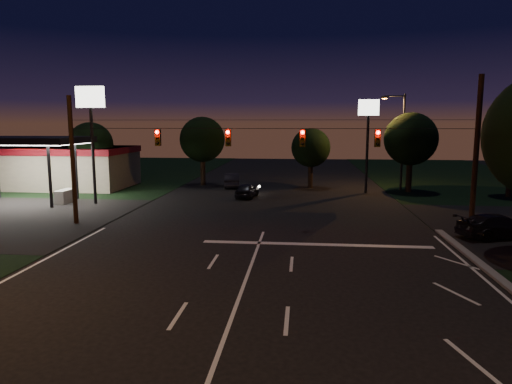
# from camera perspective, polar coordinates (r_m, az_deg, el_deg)

# --- Properties ---
(ground) EXTENTS (140.00, 140.00, 0.00)m
(ground) POSITION_cam_1_polar(r_m,az_deg,el_deg) (13.70, -4.42, -18.80)
(ground) COLOR black
(ground) RESTS_ON ground
(stop_bar) EXTENTS (12.00, 0.50, 0.01)m
(stop_bar) POSITION_cam_1_polar(r_m,az_deg,el_deg) (24.31, 7.52, -6.50)
(stop_bar) COLOR silver
(stop_bar) RESTS_ON ground
(utility_pole_right) EXTENTS (0.30, 0.30, 9.00)m
(utility_pole_right) POSITION_cam_1_polar(r_m,az_deg,el_deg) (29.36, 25.22, -4.64)
(utility_pole_right) COLOR black
(utility_pole_right) RESTS_ON ground
(utility_pole_left) EXTENTS (0.28, 0.28, 8.00)m
(utility_pole_left) POSITION_cam_1_polar(r_m,az_deg,el_deg) (31.14, -21.53, -3.71)
(utility_pole_left) COLOR black
(utility_pole_left) RESTS_ON ground
(signal_span) EXTENTS (24.00, 0.40, 1.56)m
(signal_span) POSITION_cam_1_polar(r_m,az_deg,el_deg) (27.03, 1.13, 6.89)
(signal_span) COLOR black
(signal_span) RESTS_ON ground
(gas_station) EXTENTS (14.20, 16.10, 5.25)m
(gas_station) POSITION_cam_1_polar(r_m,az_deg,el_deg) (48.89, -23.73, 3.25)
(gas_station) COLOR gray
(gas_station) RESTS_ON ground
(pole_sign_left_near) EXTENTS (2.20, 0.30, 9.10)m
(pole_sign_left_near) POSITION_cam_1_polar(r_m,az_deg,el_deg) (37.65, -19.93, 9.10)
(pole_sign_left_near) COLOR black
(pole_sign_left_near) RESTS_ON ground
(pole_sign_right) EXTENTS (1.80, 0.30, 8.40)m
(pole_sign_right) POSITION_cam_1_polar(r_m,az_deg,el_deg) (42.36, 13.84, 8.24)
(pole_sign_right) COLOR black
(pole_sign_right) RESTS_ON ground
(street_light_right_far) EXTENTS (2.20, 0.35, 9.00)m
(street_light_right_far) POSITION_cam_1_polar(r_m,az_deg,el_deg) (44.89, 17.57, 6.82)
(street_light_right_far) COLOR black
(street_light_right_far) RESTS_ON ground
(tree_far_a) EXTENTS (4.20, 4.20, 6.42)m
(tree_far_a) POSITION_cam_1_polar(r_m,az_deg,el_deg) (46.73, -19.87, 5.56)
(tree_far_a) COLOR black
(tree_far_a) RESTS_ON ground
(tree_far_b) EXTENTS (4.60, 4.60, 6.98)m
(tree_far_b) POSITION_cam_1_polar(r_m,az_deg,el_deg) (47.24, -6.66, 6.47)
(tree_far_b) COLOR black
(tree_far_b) RESTS_ON ground
(tree_far_c) EXTENTS (3.80, 3.80, 5.86)m
(tree_far_c) POSITION_cam_1_polar(r_m,az_deg,el_deg) (45.14, 6.89, 5.46)
(tree_far_c) COLOR black
(tree_far_c) RESTS_ON ground
(tree_far_d) EXTENTS (4.80, 4.80, 7.30)m
(tree_far_d) POSITION_cam_1_polar(r_m,az_deg,el_deg) (44.22, 18.77, 6.21)
(tree_far_d) COLOR black
(tree_far_d) RESTS_ON ground
(tree_far_e) EXTENTS (4.00, 4.00, 6.18)m
(tree_far_e) POSITION_cam_1_polar(r_m,az_deg,el_deg) (44.81, 29.35, 4.68)
(tree_far_e) COLOR black
(tree_far_e) RESTS_ON ground
(car_oncoming_a) EXTENTS (1.93, 3.79, 1.23)m
(car_oncoming_a) POSITION_cam_1_polar(r_m,az_deg,el_deg) (39.09, -1.14, 0.21)
(car_oncoming_a) COLOR black
(car_oncoming_a) RESTS_ON ground
(car_oncoming_b) EXTENTS (2.04, 4.30, 1.36)m
(car_oncoming_b) POSITION_cam_1_polar(r_m,az_deg,el_deg) (45.53, -3.04, 1.47)
(car_oncoming_b) COLOR black
(car_oncoming_b) RESTS_ON ground
(car_cross) EXTENTS (4.97, 3.16, 1.34)m
(car_cross) POSITION_cam_1_polar(r_m,az_deg,el_deg) (28.59, 28.00, -3.80)
(car_cross) COLOR black
(car_cross) RESTS_ON ground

